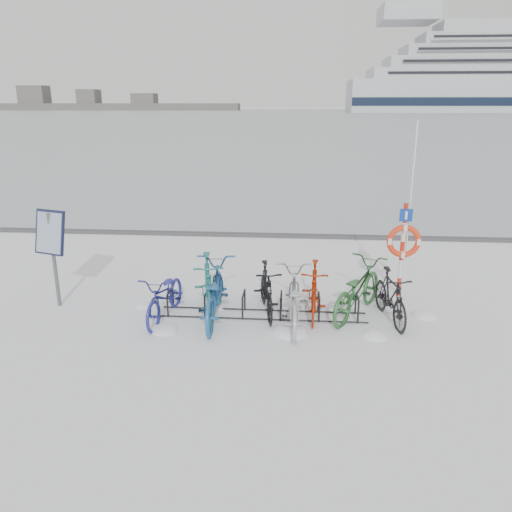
% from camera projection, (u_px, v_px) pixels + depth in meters
% --- Properties ---
extents(ground, '(900.00, 900.00, 0.00)m').
position_uv_depth(ground, '(262.00, 315.00, 9.66)').
color(ground, white).
rests_on(ground, ground).
extents(ice_sheet, '(400.00, 298.00, 0.02)m').
position_uv_depth(ice_sheet, '(296.00, 115.00, 157.28)').
color(ice_sheet, '#A7B4BD').
rests_on(ice_sheet, ground).
extents(quay_edge, '(400.00, 0.25, 0.10)m').
position_uv_depth(quay_edge, '(275.00, 235.00, 15.26)').
color(quay_edge, '#3F3F42').
rests_on(quay_edge, ground).
extents(bike_rack, '(4.00, 0.48, 0.46)m').
position_uv_depth(bike_rack, '(262.00, 307.00, 9.60)').
color(bike_rack, black).
rests_on(bike_rack, ground).
extents(info_board, '(0.70, 0.43, 1.97)m').
position_uv_depth(info_board, '(51.00, 238.00, 9.69)').
color(info_board, '#595B5E').
rests_on(info_board, ground).
extents(lifebuoy_station, '(0.70, 0.22, 3.63)m').
position_uv_depth(lifebuoy_station, '(404.00, 241.00, 10.24)').
color(lifebuoy_station, red).
rests_on(lifebuoy_station, ground).
extents(shoreline, '(180.00, 12.00, 9.50)m').
position_uv_depth(shoreline, '(68.00, 105.00, 265.87)').
color(shoreline, '#525252').
rests_on(shoreline, ground).
extents(bike_0, '(0.81, 1.86, 0.95)m').
position_uv_depth(bike_0, '(165.00, 294.00, 9.44)').
color(bike_0, navy).
rests_on(bike_0, ground).
extents(bike_1, '(0.95, 2.01, 1.17)m').
position_uv_depth(bike_1, '(208.00, 284.00, 9.64)').
color(bike_1, '#1F6D6A').
rests_on(bike_1, ground).
extents(bike_2, '(0.85, 2.20, 1.13)m').
position_uv_depth(bike_2, '(213.00, 291.00, 9.35)').
color(bike_2, '#20558E').
rests_on(bike_2, ground).
extents(bike_3, '(0.77, 1.75, 1.02)m').
position_uv_depth(bike_3, '(266.00, 288.00, 9.64)').
color(bike_3, black).
rests_on(bike_3, ground).
extents(bike_4, '(0.75, 2.04, 1.06)m').
position_uv_depth(bike_4, '(293.00, 297.00, 9.13)').
color(bike_4, '#A3A4AB').
rests_on(bike_4, ground).
extents(bike_5, '(0.57, 1.77, 1.05)m').
position_uv_depth(bike_5, '(314.00, 289.00, 9.56)').
color(bike_5, '#942005').
rests_on(bike_5, ground).
extents(bike_6, '(1.65, 2.17, 1.09)m').
position_uv_depth(bike_6, '(357.00, 287.00, 9.58)').
color(bike_6, '#285D2C').
rests_on(bike_6, ground).
extents(bike_7, '(0.75, 1.72, 1.00)m').
position_uv_depth(bike_7, '(391.00, 295.00, 9.32)').
color(bike_7, black).
rests_on(bike_7, ground).
extents(snow_drifts, '(5.99, 2.16, 0.23)m').
position_uv_depth(snow_drifts, '(292.00, 320.00, 9.44)').
color(snow_drifts, white).
rests_on(snow_drifts, ground).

